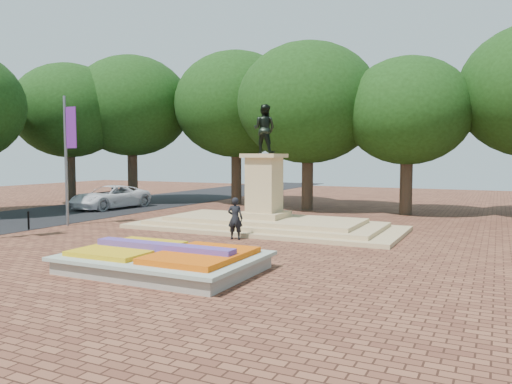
{
  "coord_description": "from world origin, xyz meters",
  "views": [
    {
      "loc": [
        10.84,
        -15.26,
        3.79
      ],
      "look_at": [
        1.27,
        4.41,
        2.2
      ],
      "focal_mm": 35.0,
      "sensor_mm": 36.0,
      "label": 1
    }
  ],
  "objects_px": {
    "monument": "(264,212)",
    "van": "(110,197)",
    "flower_bed": "(164,260)",
    "pedestrian": "(235,218)"
  },
  "relations": [
    {
      "from": "flower_bed",
      "to": "pedestrian",
      "type": "distance_m",
      "value": 6.58
    },
    {
      "from": "flower_bed",
      "to": "van",
      "type": "height_order",
      "value": "van"
    },
    {
      "from": "van",
      "to": "pedestrian",
      "type": "xyz_separation_m",
      "value": [
        14.35,
        -7.7,
        0.13
      ]
    },
    {
      "from": "flower_bed",
      "to": "monument",
      "type": "relative_size",
      "value": 0.45
    },
    {
      "from": "monument",
      "to": "van",
      "type": "height_order",
      "value": "monument"
    },
    {
      "from": "monument",
      "to": "pedestrian",
      "type": "height_order",
      "value": "monument"
    },
    {
      "from": "flower_bed",
      "to": "monument",
      "type": "distance_m",
      "value": 10.07
    },
    {
      "from": "flower_bed",
      "to": "pedestrian",
      "type": "xyz_separation_m",
      "value": [
        -0.85,
        6.5,
        0.58
      ]
    },
    {
      "from": "monument",
      "to": "van",
      "type": "xyz_separation_m",
      "value": [
        -14.17,
        4.2,
        -0.05
      ]
    },
    {
      "from": "monument",
      "to": "flower_bed",
      "type": "bearing_deg",
      "value": -84.13
    }
  ]
}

